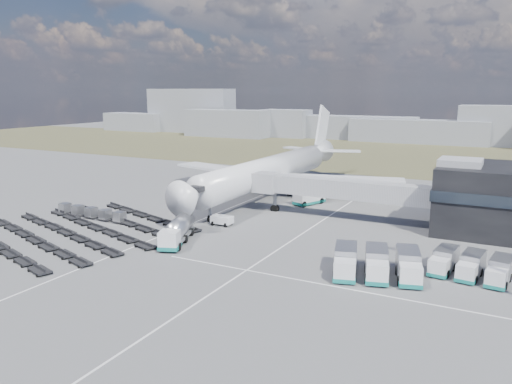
% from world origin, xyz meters
% --- Properties ---
extents(ground, '(420.00, 420.00, 0.00)m').
position_xyz_m(ground, '(0.00, 0.00, 0.00)').
color(ground, '#565659').
rests_on(ground, ground).
extents(grass_strip, '(420.00, 90.00, 0.01)m').
position_xyz_m(grass_strip, '(0.00, 110.00, 0.01)').
color(grass_strip, '#49442C').
rests_on(grass_strip, ground).
extents(lane_markings, '(47.12, 110.00, 0.01)m').
position_xyz_m(lane_markings, '(9.77, 3.00, 0.01)').
color(lane_markings, silver).
rests_on(lane_markings, ground).
extents(jet_bridge, '(30.30, 3.80, 7.05)m').
position_xyz_m(jet_bridge, '(15.90, 20.42, 5.05)').
color(jet_bridge, '#939399').
rests_on(jet_bridge, ground).
extents(airliner, '(51.59, 64.53, 17.62)m').
position_xyz_m(airliner, '(0.00, 32.38, 5.29)').
color(airliner, silver).
rests_on(airliner, ground).
extents(skyline, '(307.87, 26.98, 21.88)m').
position_xyz_m(skyline, '(-17.96, 152.31, 6.74)').
color(skyline, gray).
rests_on(skyline, ground).
extents(fuel_tanker, '(6.19, 10.70, 3.38)m').
position_xyz_m(fuel_tanker, '(2.03, -2.63, 1.69)').
color(fuel_tanker, silver).
rests_on(fuel_tanker, ground).
extents(pushback_tug, '(3.36, 1.91, 1.50)m').
position_xyz_m(pushback_tug, '(2.86, 8.00, 0.75)').
color(pushback_tug, silver).
rests_on(pushback_tug, ground).
extents(catering_truck, '(4.84, 6.93, 2.94)m').
position_xyz_m(catering_truck, '(9.61, 28.39, 1.51)').
color(catering_truck, silver).
rests_on(catering_truck, ground).
extents(service_trucks_near, '(11.09, 9.48, 2.90)m').
position_xyz_m(service_trucks_near, '(30.15, -2.90, 1.57)').
color(service_trucks_near, silver).
rests_on(service_trucks_near, ground).
extents(service_trucks_far, '(8.86, 7.14, 2.48)m').
position_xyz_m(service_trucks_far, '(39.74, 1.96, 1.35)').
color(service_trucks_far, silver).
rests_on(service_trucks_far, ground).
extents(uld_row, '(15.29, 1.99, 1.67)m').
position_xyz_m(uld_row, '(-18.76, 1.64, 1.00)').
color(uld_row, black).
rests_on(uld_row, ground).
extents(baggage_dollies, '(35.11, 32.56, 0.80)m').
position_xyz_m(baggage_dollies, '(-14.48, -5.28, 0.40)').
color(baggage_dollies, black).
rests_on(baggage_dollies, ground).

